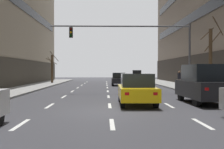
# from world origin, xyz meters

# --- Properties ---
(ground_plane) EXTENTS (120.00, 120.00, 0.00)m
(ground_plane) POSITION_xyz_m (0.00, 0.00, 0.00)
(ground_plane) COLOR #38383D
(lane_stripe_l1_s3) EXTENTS (0.16, 2.00, 0.01)m
(lane_stripe_l1_s3) POSITION_xyz_m (-3.15, -3.00, 0.00)
(lane_stripe_l1_s3) COLOR silver
(lane_stripe_l1_s3) RESTS_ON ground
(lane_stripe_l1_s4) EXTENTS (0.16, 2.00, 0.01)m
(lane_stripe_l1_s4) POSITION_xyz_m (-3.15, 2.00, 0.00)
(lane_stripe_l1_s4) COLOR silver
(lane_stripe_l1_s4) RESTS_ON ground
(lane_stripe_l1_s5) EXTENTS (0.16, 2.00, 0.01)m
(lane_stripe_l1_s5) POSITION_xyz_m (-3.15, 7.00, 0.00)
(lane_stripe_l1_s5) COLOR silver
(lane_stripe_l1_s5) RESTS_ON ground
(lane_stripe_l1_s6) EXTENTS (0.16, 2.00, 0.01)m
(lane_stripe_l1_s6) POSITION_xyz_m (-3.15, 12.00, 0.00)
(lane_stripe_l1_s6) COLOR silver
(lane_stripe_l1_s6) RESTS_ON ground
(lane_stripe_l1_s7) EXTENTS (0.16, 2.00, 0.01)m
(lane_stripe_l1_s7) POSITION_xyz_m (-3.15, 17.00, 0.00)
(lane_stripe_l1_s7) COLOR silver
(lane_stripe_l1_s7) RESTS_ON ground
(lane_stripe_l1_s8) EXTENTS (0.16, 2.00, 0.01)m
(lane_stripe_l1_s8) POSITION_xyz_m (-3.15, 22.00, 0.00)
(lane_stripe_l1_s8) COLOR silver
(lane_stripe_l1_s8) RESTS_ON ground
(lane_stripe_l1_s9) EXTENTS (0.16, 2.00, 0.01)m
(lane_stripe_l1_s9) POSITION_xyz_m (-3.15, 27.00, 0.00)
(lane_stripe_l1_s9) COLOR silver
(lane_stripe_l1_s9) RESTS_ON ground
(lane_stripe_l1_s10) EXTENTS (0.16, 2.00, 0.01)m
(lane_stripe_l1_s10) POSITION_xyz_m (-3.15, 32.00, 0.00)
(lane_stripe_l1_s10) COLOR silver
(lane_stripe_l1_s10) RESTS_ON ground
(lane_stripe_l2_s3) EXTENTS (0.16, 2.00, 0.01)m
(lane_stripe_l2_s3) POSITION_xyz_m (0.00, -3.00, 0.00)
(lane_stripe_l2_s3) COLOR silver
(lane_stripe_l2_s3) RESTS_ON ground
(lane_stripe_l2_s4) EXTENTS (0.16, 2.00, 0.01)m
(lane_stripe_l2_s4) POSITION_xyz_m (0.00, 2.00, 0.00)
(lane_stripe_l2_s4) COLOR silver
(lane_stripe_l2_s4) RESTS_ON ground
(lane_stripe_l2_s5) EXTENTS (0.16, 2.00, 0.01)m
(lane_stripe_l2_s5) POSITION_xyz_m (0.00, 7.00, 0.00)
(lane_stripe_l2_s5) COLOR silver
(lane_stripe_l2_s5) RESTS_ON ground
(lane_stripe_l2_s6) EXTENTS (0.16, 2.00, 0.01)m
(lane_stripe_l2_s6) POSITION_xyz_m (0.00, 12.00, 0.00)
(lane_stripe_l2_s6) COLOR silver
(lane_stripe_l2_s6) RESTS_ON ground
(lane_stripe_l2_s7) EXTENTS (0.16, 2.00, 0.01)m
(lane_stripe_l2_s7) POSITION_xyz_m (0.00, 17.00, 0.00)
(lane_stripe_l2_s7) COLOR silver
(lane_stripe_l2_s7) RESTS_ON ground
(lane_stripe_l2_s8) EXTENTS (0.16, 2.00, 0.01)m
(lane_stripe_l2_s8) POSITION_xyz_m (0.00, 22.00, 0.00)
(lane_stripe_l2_s8) COLOR silver
(lane_stripe_l2_s8) RESTS_ON ground
(lane_stripe_l2_s9) EXTENTS (0.16, 2.00, 0.01)m
(lane_stripe_l2_s9) POSITION_xyz_m (0.00, 27.00, 0.00)
(lane_stripe_l2_s9) COLOR silver
(lane_stripe_l2_s9) RESTS_ON ground
(lane_stripe_l2_s10) EXTENTS (0.16, 2.00, 0.01)m
(lane_stripe_l2_s10) POSITION_xyz_m (0.00, 32.00, 0.00)
(lane_stripe_l2_s10) COLOR silver
(lane_stripe_l2_s10) RESTS_ON ground
(lane_stripe_l3_s3) EXTENTS (0.16, 2.00, 0.01)m
(lane_stripe_l3_s3) POSITION_xyz_m (3.15, -3.00, 0.00)
(lane_stripe_l3_s3) COLOR silver
(lane_stripe_l3_s3) RESTS_ON ground
(lane_stripe_l3_s4) EXTENTS (0.16, 2.00, 0.01)m
(lane_stripe_l3_s4) POSITION_xyz_m (3.15, 2.00, 0.00)
(lane_stripe_l3_s4) COLOR silver
(lane_stripe_l3_s4) RESTS_ON ground
(lane_stripe_l3_s5) EXTENTS (0.16, 2.00, 0.01)m
(lane_stripe_l3_s5) POSITION_xyz_m (3.15, 7.00, 0.00)
(lane_stripe_l3_s5) COLOR silver
(lane_stripe_l3_s5) RESTS_ON ground
(lane_stripe_l3_s6) EXTENTS (0.16, 2.00, 0.01)m
(lane_stripe_l3_s6) POSITION_xyz_m (3.15, 12.00, 0.00)
(lane_stripe_l3_s6) COLOR silver
(lane_stripe_l3_s6) RESTS_ON ground
(lane_stripe_l3_s7) EXTENTS (0.16, 2.00, 0.01)m
(lane_stripe_l3_s7) POSITION_xyz_m (3.15, 17.00, 0.00)
(lane_stripe_l3_s7) COLOR silver
(lane_stripe_l3_s7) RESTS_ON ground
(lane_stripe_l3_s8) EXTENTS (0.16, 2.00, 0.01)m
(lane_stripe_l3_s8) POSITION_xyz_m (3.15, 22.00, 0.00)
(lane_stripe_l3_s8) COLOR silver
(lane_stripe_l3_s8) RESTS_ON ground
(lane_stripe_l3_s9) EXTENTS (0.16, 2.00, 0.01)m
(lane_stripe_l3_s9) POSITION_xyz_m (3.15, 27.00, 0.00)
(lane_stripe_l3_s9) COLOR silver
(lane_stripe_l3_s9) RESTS_ON ground
(lane_stripe_l3_s10) EXTENTS (0.16, 2.00, 0.01)m
(lane_stripe_l3_s10) POSITION_xyz_m (3.15, 32.00, 0.00)
(lane_stripe_l3_s10) COLOR silver
(lane_stripe_l3_s10) RESTS_ON ground
(car_driving_0) EXTENTS (1.80, 4.20, 1.57)m
(car_driving_0) POSITION_xyz_m (1.43, 21.22, 0.77)
(car_driving_0) COLOR black
(car_driving_0) RESTS_ON ground
(taxi_driving_1) EXTENTS (1.96, 4.54, 1.87)m
(taxi_driving_1) POSITION_xyz_m (1.47, 2.36, 0.83)
(taxi_driving_1) COLOR black
(taxi_driving_1) RESTS_ON ground
(car_parked_2) EXTENTS (2.00, 4.58, 2.20)m
(car_parked_2) POSITION_xyz_m (5.26, 2.86, 1.09)
(car_parked_2) COLOR black
(car_parked_2) RESTS_ON ground
(traffic_signal_0) EXTENTS (11.52, 0.35, 5.63)m
(traffic_signal_0) POSITION_xyz_m (2.81, 9.96, 4.28)
(traffic_signal_0) COLOR #4C4C51
(traffic_signal_0) RESTS_ON sidewalk_right
(street_tree_0) EXTENTS (1.67, 1.13, 4.37)m
(street_tree_0) POSITION_xyz_m (-7.72, 26.58, 2.17)
(street_tree_0) COLOR #4C3823
(street_tree_0) RESTS_ON sidewalk_left
(street_tree_1) EXTENTS (1.54, 1.80, 5.66)m
(street_tree_1) POSITION_xyz_m (7.75, 8.15, 2.71)
(street_tree_1) COLOR #4C3823
(street_tree_1) RESTS_ON sidewalk_right
(pedestrian_1) EXTENTS (0.28, 0.52, 1.66)m
(pedestrian_1) POSITION_xyz_m (7.26, 15.18, 1.10)
(pedestrian_1) COLOR brown
(pedestrian_1) RESTS_ON sidewalk_right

